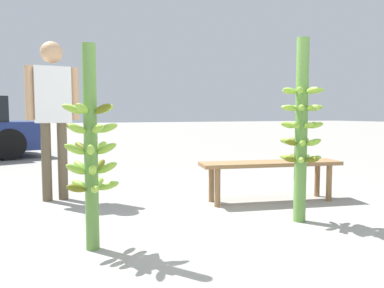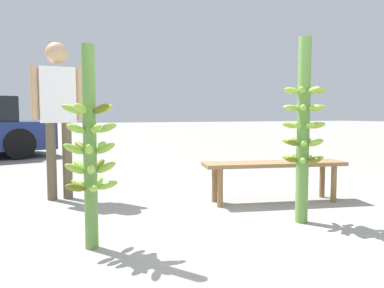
{
  "view_description": "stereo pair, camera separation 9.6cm",
  "coord_description": "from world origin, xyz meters",
  "views": [
    {
      "loc": [
        -1.33,
        -2.27,
        0.95
      ],
      "look_at": [
        -0.14,
        0.45,
        0.71
      ],
      "focal_mm": 35.0,
      "sensor_mm": 36.0,
      "label": 1
    },
    {
      "loc": [
        -1.24,
        -2.31,
        0.95
      ],
      "look_at": [
        -0.14,
        0.45,
        0.71
      ],
      "focal_mm": 35.0,
      "sensor_mm": 36.0,
      "label": 2
    }
  ],
  "objects": [
    {
      "name": "banana_stalk_left",
      "position": [
        -0.94,
        0.36,
        0.71
      ],
      "size": [
        0.39,
        0.39,
        1.43
      ],
      "color": "#5B8C3D",
      "rests_on": "ground_plane"
    },
    {
      "name": "market_bench",
      "position": [
        1.06,
        1.07,
        0.37
      ],
      "size": [
        1.58,
        0.64,
        0.44
      ],
      "rotation": [
        0.0,
        0.0,
        -0.2
      ],
      "color": "olive",
      "rests_on": "ground_plane"
    },
    {
      "name": "ground_plane",
      "position": [
        0.0,
        0.0,
        0.0
      ],
      "size": [
        80.0,
        80.0,
        0.0
      ],
      "primitive_type": "plane",
      "color": "gray"
    },
    {
      "name": "vendor_person",
      "position": [
        -1.08,
        2.07,
        1.06
      ],
      "size": [
        0.56,
        0.23,
        1.73
      ],
      "rotation": [
        0.0,
        0.0,
        -3.1
      ],
      "color": "brown",
      "rests_on": "ground_plane"
    },
    {
      "name": "banana_stalk_center",
      "position": [
        0.85,
        0.33,
        0.82
      ],
      "size": [
        0.37,
        0.37,
        1.6
      ],
      "color": "#5B8C3D",
      "rests_on": "ground_plane"
    }
  ]
}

